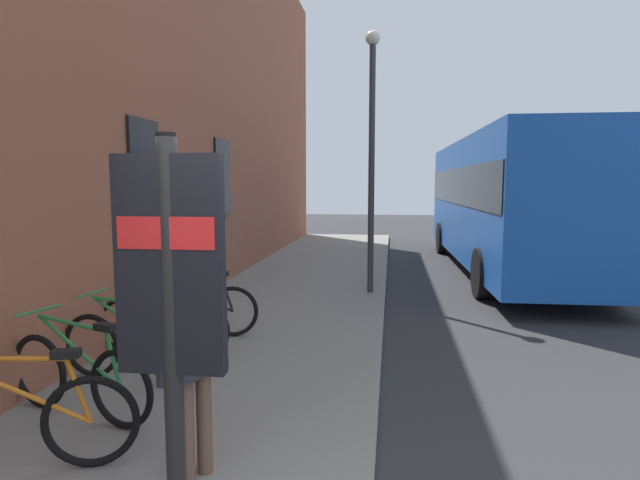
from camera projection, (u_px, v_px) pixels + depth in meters
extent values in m
plane|color=#2D2D30|center=(451.00, 337.00, 7.66)|extent=(60.00, 60.00, 0.00)
cube|color=gray|center=(294.00, 298.00, 10.00)|extent=(24.00, 3.50, 0.12)
cube|color=#9E563D|center=(205.00, 72.00, 10.77)|extent=(22.00, 0.60, 9.18)
cube|color=black|center=(144.00, 175.00, 7.52)|extent=(0.90, 0.06, 1.60)
cube|color=black|center=(222.00, 177.00, 10.97)|extent=(0.90, 0.06, 1.60)
torus|color=black|center=(91.00, 422.00, 3.91)|extent=(0.27, 0.70, 0.72)
cylinder|color=orange|center=(17.00, 391.00, 3.80)|extent=(0.34, 0.98, 0.58)
cylinder|color=orange|center=(4.00, 359.00, 3.76)|extent=(0.29, 0.82, 0.09)
cylinder|color=orange|center=(79.00, 391.00, 3.87)|extent=(0.09, 0.19, 0.51)
cube|color=black|center=(66.00, 354.00, 3.82)|extent=(0.16, 0.22, 0.06)
torus|color=black|center=(39.00, 371.00, 4.96)|extent=(0.26, 0.71, 0.72)
torus|color=black|center=(121.00, 389.00, 4.53)|extent=(0.26, 0.71, 0.72)
cylinder|color=#267F3F|center=(79.00, 351.00, 4.70)|extent=(0.32, 0.99, 0.58)
cylinder|color=#267F3F|center=(71.00, 323.00, 4.71)|extent=(0.28, 0.83, 0.09)
cylinder|color=#267F3F|center=(113.00, 360.00, 4.53)|extent=(0.09, 0.19, 0.51)
cube|color=black|center=(106.00, 327.00, 4.53)|extent=(0.15, 0.22, 0.06)
cylinder|color=#267F3F|center=(39.00, 311.00, 4.87)|extent=(0.47, 0.16, 0.02)
torus|color=black|center=(92.00, 346.00, 5.74)|extent=(0.15, 0.72, 0.72)
torus|color=black|center=(176.00, 354.00, 5.47)|extent=(0.15, 0.72, 0.72)
cylinder|color=#267F3F|center=(134.00, 325.00, 5.56)|extent=(0.16, 1.01, 0.58)
cylinder|color=#267F3F|center=(127.00, 302.00, 5.56)|extent=(0.14, 0.85, 0.09)
cylinder|color=#267F3F|center=(169.00, 330.00, 5.46)|extent=(0.06, 0.19, 0.51)
cube|color=black|center=(162.00, 303.00, 5.44)|extent=(0.12, 0.21, 0.06)
cylinder|color=#267F3F|center=(93.00, 293.00, 5.66)|extent=(0.48, 0.08, 0.02)
torus|color=black|center=(124.00, 325.00, 6.56)|extent=(0.09, 0.72, 0.72)
torus|color=black|center=(202.00, 329.00, 6.37)|extent=(0.09, 0.72, 0.72)
cylinder|color=#B21E1E|center=(164.00, 306.00, 6.43)|extent=(0.08, 1.02, 0.58)
cylinder|color=#B21E1E|center=(157.00, 286.00, 6.42)|extent=(0.07, 0.85, 0.09)
cylinder|color=#B21E1E|center=(196.00, 309.00, 6.36)|extent=(0.04, 0.19, 0.51)
cube|color=black|center=(190.00, 286.00, 6.34)|extent=(0.11, 0.20, 0.06)
cylinder|color=#B21E1E|center=(126.00, 279.00, 6.48)|extent=(0.48, 0.04, 0.02)
torus|color=black|center=(157.00, 312.00, 7.22)|extent=(0.19, 0.72, 0.72)
torus|color=black|center=(233.00, 311.00, 7.26)|extent=(0.19, 0.72, 0.72)
cylinder|color=black|center=(196.00, 293.00, 7.21)|extent=(0.21, 1.01, 0.58)
cylinder|color=black|center=(191.00, 275.00, 7.18)|extent=(0.19, 0.85, 0.09)
cylinder|color=black|center=(227.00, 294.00, 7.23)|extent=(0.07, 0.19, 0.51)
cube|color=black|center=(221.00, 274.00, 7.20)|extent=(0.13, 0.21, 0.06)
cylinder|color=black|center=(160.00, 270.00, 7.16)|extent=(0.48, 0.11, 0.02)
cylinder|color=black|center=(173.00, 372.00, 2.63)|extent=(0.10, 0.10, 2.40)
cube|color=black|center=(170.00, 265.00, 2.57)|extent=(0.09, 0.55, 1.10)
cube|color=red|center=(169.00, 232.00, 2.55)|extent=(0.10, 0.50, 0.16)
cube|color=#1951B2|center=(506.00, 200.00, 13.22)|extent=(10.55, 2.74, 3.00)
cube|color=black|center=(506.00, 186.00, 13.18)|extent=(10.35, 2.77, 0.90)
cylinder|color=black|center=(610.00, 276.00, 9.92)|extent=(1.01, 0.27, 1.00)
cylinder|color=black|center=(481.00, 274.00, 10.19)|extent=(1.01, 0.27, 1.00)
cylinder|color=black|center=(518.00, 239.00, 16.55)|extent=(1.01, 0.27, 1.00)
cylinder|color=black|center=(441.00, 238.00, 16.83)|extent=(1.01, 0.27, 1.00)
cylinder|color=brown|center=(186.00, 430.00, 3.71)|extent=(0.11, 0.11, 0.78)
cylinder|color=brown|center=(204.00, 422.00, 3.83)|extent=(0.11, 0.11, 0.78)
cube|color=#26262D|center=(193.00, 335.00, 3.70)|extent=(0.51, 0.43, 0.59)
sphere|color=brown|center=(191.00, 278.00, 3.65)|extent=(0.21, 0.21, 0.21)
cylinder|color=#26262D|center=(162.00, 349.00, 3.50)|extent=(0.09, 0.09, 0.52)
cylinder|color=#26262D|center=(221.00, 332.00, 3.90)|extent=(0.09, 0.09, 0.52)
cylinder|color=#333338|center=(371.00, 171.00, 10.04)|extent=(0.12, 0.12, 4.77)
sphere|color=silver|center=(373.00, 38.00, 9.76)|extent=(0.28, 0.28, 0.28)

